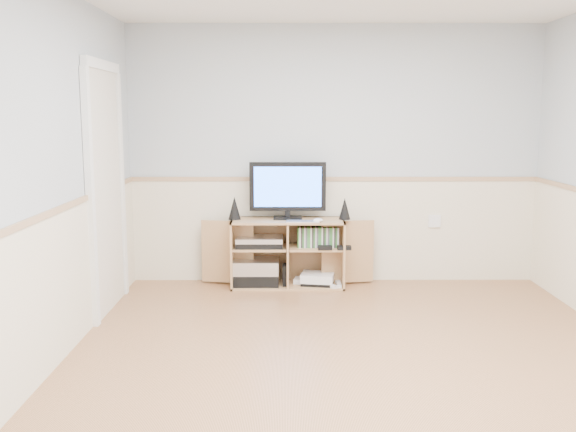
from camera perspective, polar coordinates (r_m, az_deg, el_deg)
The scene contains 11 objects.
room at distance 4.19m, azimuth 5.51°, elevation 3.11°, with size 4.04×4.54×2.54m.
media_cabinet at distance 6.23m, azimuth -0.03°, elevation -3.15°, with size 1.68×0.40×0.65m.
monitor at distance 6.13m, azimuth -0.03°, elevation 2.48°, with size 0.73×0.18×0.55m.
speaker_left at distance 6.15m, azimuth -4.78°, elevation 0.71°, with size 0.12×0.12×0.22m, color black.
speaker_right at distance 6.15m, azimuth 5.06°, elevation 0.66°, with size 0.11×0.11×0.21m, color black.
keyboard at distance 5.99m, azimuth 1.33°, elevation -0.49°, with size 0.31×0.12×0.01m, color silver.
mouse at distance 5.99m, azimuth 2.69°, elevation -0.37°, with size 0.10×0.06×0.04m, color white.
av_components at distance 6.21m, azimuth -2.74°, elevation -4.26°, with size 0.52×0.33×0.47m.
game_consoles at distance 6.24m, azimuth 2.55°, elevation -5.61°, with size 0.46×0.31×0.11m.
game_cases at distance 6.14m, azimuth 2.68°, elevation -1.88°, with size 0.39×0.14×0.19m, color #3F8C3F.
wall_outlet at distance 6.51m, azimuth 12.88°, elevation -0.44°, with size 0.12×0.03×0.12m, color white.
Camera 1 is at (-0.48, -4.02, 1.64)m, focal length 40.00 mm.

